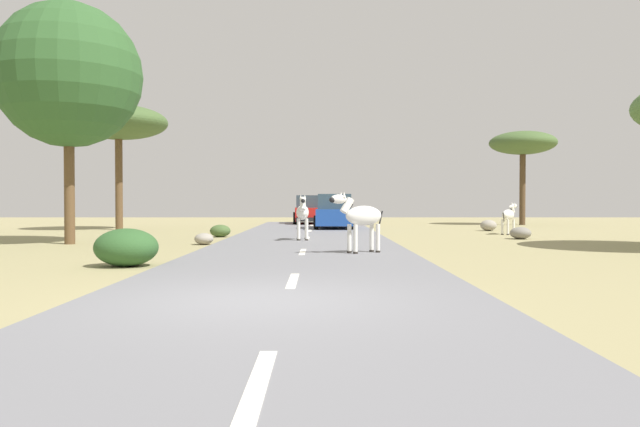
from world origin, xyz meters
TOP-DOWN VIEW (x-y plane):
  - ground_plane at (0.00, 0.00)m, footprint 90.00×90.00m
  - road at (0.39, 0.00)m, footprint 6.00×64.00m
  - lane_markings at (0.39, -1.00)m, footprint 0.16×56.00m
  - zebra_0 at (0.24, 13.12)m, footprint 0.49×1.71m
  - zebra_1 at (1.96, 7.72)m, footprint 1.56×1.13m
  - zebra_2 at (8.99, 17.61)m, footprint 1.08×1.25m
  - car_0 at (1.62, 22.51)m, footprint 2.13×4.40m
  - car_1 at (0.21, 29.21)m, footprint 2.16×4.41m
  - tree_0 at (-7.50, 11.75)m, footprint 4.80×4.80m
  - tree_3 at (-9.12, 21.65)m, footprint 4.79×4.79m
  - tree_4 at (13.06, 28.12)m, footprint 3.97×3.97m
  - bush_1 at (-3.13, 15.74)m, footprint 0.82×0.74m
  - bush_2 at (-3.40, 4.80)m, footprint 1.40×1.26m
  - rock_0 at (-2.97, 11.50)m, footprint 0.62×0.65m
  - rock_1 at (9.00, 20.79)m, footprint 0.78×0.72m
  - rock_2 at (8.45, 14.43)m, footprint 0.79×0.82m

SIDE VIEW (x-z plane):
  - ground_plane at x=0.00m, z-range 0.00..0.00m
  - road at x=0.39m, z-range 0.00..0.05m
  - lane_markings at x=0.39m, z-range 0.05..0.06m
  - rock_0 at x=-2.97m, z-range 0.00..0.38m
  - rock_2 at x=8.45m, z-range 0.00..0.46m
  - bush_1 at x=-3.13m, z-range 0.00..0.49m
  - rock_1 at x=9.00m, z-range 0.00..0.53m
  - bush_2 at x=-3.40m, z-range 0.00..0.84m
  - zebra_2 at x=8.99m, z-range 0.13..1.52m
  - car_0 at x=1.62m, z-range -0.02..1.72m
  - car_1 at x=0.21m, z-range -0.02..1.72m
  - zebra_0 at x=0.24m, z-range 0.20..1.81m
  - zebra_1 at x=1.96m, z-range 0.21..1.84m
  - tree_4 at x=13.06m, z-range 2.05..7.69m
  - tree_3 at x=-9.12m, z-range 2.20..8.37m
  - tree_0 at x=-7.50m, z-range 1.60..9.62m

